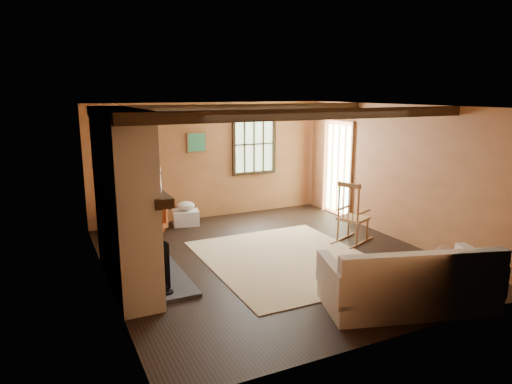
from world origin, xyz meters
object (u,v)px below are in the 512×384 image
fireplace (126,206)px  sofa (410,285)px  laundry_basket (186,218)px  armchair (137,214)px  rocking_chair (352,217)px

fireplace → sofa: fireplace is taller
fireplace → sofa: 3.81m
laundry_basket → armchair: 1.01m
rocking_chair → laundry_basket: rocking_chair is taller
sofa → laundry_basket: (-1.41, 4.64, -0.15)m
rocking_chair → sofa: rocking_chair is taller
sofa → armchair: size_ratio=2.76×
fireplace → sofa: size_ratio=1.07×
sofa → armchair: 5.09m
fireplace → laundry_basket: 2.98m
fireplace → armchair: bearing=75.7°
rocking_chair → armchair: size_ratio=1.36×
fireplace → sofa: bearing=-37.7°
rocking_chair → sofa: size_ratio=0.49×
rocking_chair → armchair: (-3.30, 2.14, -0.10)m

